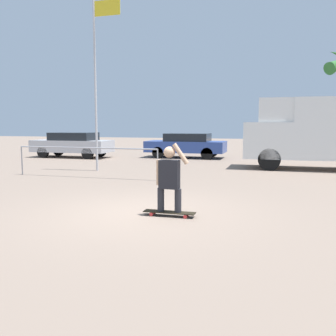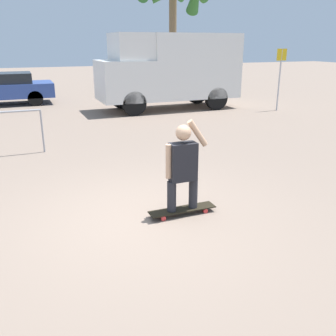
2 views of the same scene
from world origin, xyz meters
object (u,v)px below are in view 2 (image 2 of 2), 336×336
Objects in this scene: person_skateboarder at (183,164)px; street_sign at (280,71)px; camper_van at (171,68)px; skateboard at (182,210)px; parked_car_blue at (1,88)px.

street_sign is (7.43, 7.33, 0.68)m from person_skateboarder.
street_sign is (3.79, -1.98, -0.09)m from camper_van.
parked_car_blue reaches higher than skateboard.
street_sign is at bearing -29.04° from parked_car_blue.
parked_car_blue is 1.84× the size of street_sign.
camper_van reaches higher than street_sign.
parked_car_blue is (-2.78, 13.00, 0.66)m from skateboard.
person_skateboarder is 0.60× the size of street_sign.
person_skateboarder is (-0.00, -0.00, 0.77)m from skateboard.
skateboard is 0.25× the size of parked_car_blue.
parked_car_blue is (-6.42, 3.69, -0.88)m from camper_van.
skateboard is 13.31m from parked_car_blue.
parked_car_blue is at bearing 102.05° from person_skateboarder.
camper_van is (3.65, 9.32, 1.54)m from skateboard.
street_sign reaches higher than parked_car_blue.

